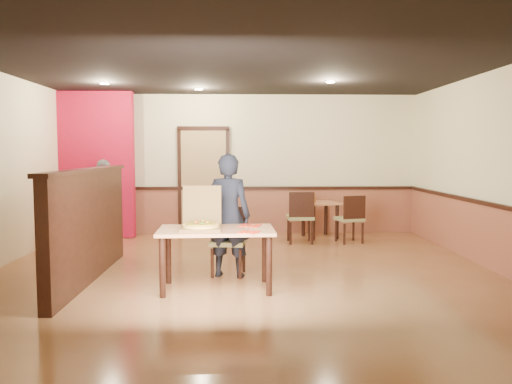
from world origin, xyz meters
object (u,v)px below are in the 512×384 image
side_chair_left (301,215)px  condiment (315,199)px  diner_chair (229,238)px  diner (228,215)px  passerby (103,202)px  main_table (216,238)px  side_table (320,211)px  side_chair_right (351,217)px  pizza_box (201,224)px

side_chair_left → condiment: 0.64m
diner_chair → side_chair_left: side_chair_left is taller
diner → side_chair_left: bearing=-105.3°
diner_chair → diner: 0.35m
passerby → diner_chair: bearing=-122.4°
main_table → diner_chair: (0.13, 0.76, -0.13)m
main_table → diner_chair: size_ratio=1.55×
diner_chair → side_table: 3.29m
main_table → side_chair_right: (2.28, 2.97, -0.15)m
pizza_box → condiment: pizza_box is taller
pizza_box → condiment: size_ratio=4.02×
main_table → side_table: size_ratio=1.76×
side_table → condiment: 0.30m
side_table → condiment: size_ratio=5.64×
diner_chair → side_table: bearing=66.9°
condiment → passerby: bearing=-171.8°
condiment → diner: bearing=-118.7°
side_table → pizza_box: (-1.99, -3.59, 0.28)m
side_chair_left → diner: diner is taller
side_chair_right → diner: size_ratio=0.54×
main_table → side_chair_left: side_chair_left is taller
side_chair_right → condiment: size_ratio=6.17×
diner_chair → side_chair_right: size_ratio=1.03×
side_table → passerby: bearing=-170.3°
side_chair_right → passerby: size_ratio=0.57×
side_chair_left → side_table: 0.77m
pizza_box → side_chair_left: bearing=61.2°
side_chair_left → passerby: (-3.50, -0.05, 0.24)m
main_table → diner_chair: diner_chair is taller
side_table → diner: (-1.68, -2.97, 0.29)m
side_chair_right → diner: diner is taller
diner_chair → passerby: size_ratio=0.59×
passerby → side_chair_right: bearing=-78.2°
diner → pizza_box: diner is taller
condiment → side_chair_left: bearing=-123.0°
pizza_box → diner: bearing=62.3°
side_table → diner: size_ratio=0.49×
pizza_box → main_table: bearing=0.3°
side_chair_right → side_table: (-0.47, 0.61, 0.04)m
side_table → diner: 3.43m
side_table → pizza_box: 4.12m
passerby → pizza_box: bearing=-135.1°
diner → condiment: bearing=-106.3°
diner_chair → passerby: 3.14m
passerby → condiment: bearing=-70.8°
main_table → passerby: (-2.14, 2.91, 0.13)m
main_table → pizza_box: 0.25m
pizza_box → condiment: (1.87, 3.47, -0.04)m
diner_chair → side_chair_left: 2.52m
side_chair_right → diner: (-2.15, -2.36, 0.34)m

